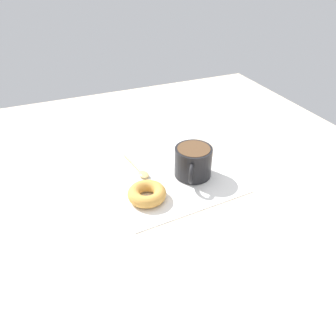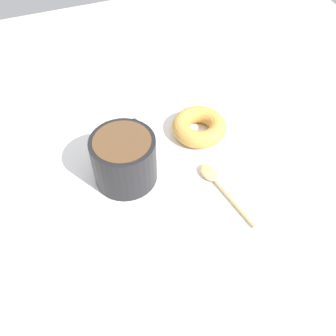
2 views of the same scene
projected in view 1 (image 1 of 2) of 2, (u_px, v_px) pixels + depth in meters
The scene contains 5 objects.
ground_plane at pixel (171, 173), 86.39cm from camera, with size 120.00×120.00×2.00cm, color beige.
napkin at pixel (168, 175), 83.83cm from camera, with size 30.63×30.63×0.30cm, color white.
coffee_cup at pixel (193, 161), 81.47cm from camera, with size 9.32×11.43×7.72cm.
donut at pixel (147, 194), 75.04cm from camera, with size 8.96×8.96×2.85cm, color gold.
spoon at pixel (140, 171), 84.35cm from camera, with size 3.55×12.51×0.90cm.
Camera 1 is at (-28.23, -64.67, 48.87)cm, focal length 35.00 mm.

